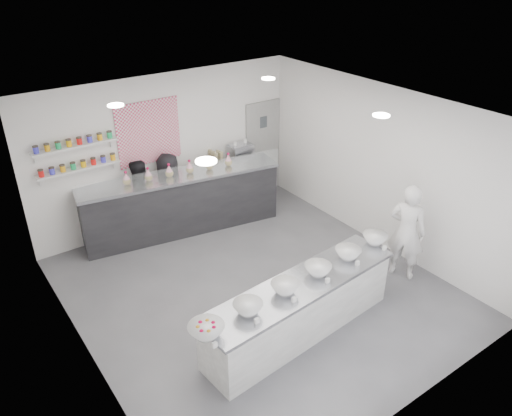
% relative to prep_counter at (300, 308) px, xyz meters
% --- Properties ---
extents(floor, '(6.00, 6.00, 0.00)m').
position_rel_prep_counter_xyz_m(floor, '(0.08, 1.20, -0.44)').
color(floor, '#515156').
rests_on(floor, ground).
extents(ceiling, '(6.00, 6.00, 0.00)m').
position_rel_prep_counter_xyz_m(ceiling, '(0.08, 1.20, 2.56)').
color(ceiling, white).
rests_on(ceiling, floor).
extents(back_wall, '(5.50, 0.00, 5.50)m').
position_rel_prep_counter_xyz_m(back_wall, '(0.08, 4.20, 1.06)').
color(back_wall, white).
rests_on(back_wall, floor).
extents(left_wall, '(0.00, 6.00, 6.00)m').
position_rel_prep_counter_xyz_m(left_wall, '(-2.67, 1.20, 1.06)').
color(left_wall, white).
rests_on(left_wall, floor).
extents(right_wall, '(0.00, 6.00, 6.00)m').
position_rel_prep_counter_xyz_m(right_wall, '(2.83, 1.20, 1.06)').
color(right_wall, white).
rests_on(right_wall, floor).
extents(back_door, '(0.88, 0.04, 2.10)m').
position_rel_prep_counter_xyz_m(back_door, '(2.38, 4.17, 0.61)').
color(back_door, gray).
rests_on(back_door, floor).
extents(pattern_panel, '(1.25, 0.03, 1.20)m').
position_rel_prep_counter_xyz_m(pattern_panel, '(-0.27, 4.17, 1.51)').
color(pattern_panel, '#D52654').
rests_on(pattern_panel, back_wall).
extents(jar_shelf_lower, '(1.45, 0.22, 0.04)m').
position_rel_prep_counter_xyz_m(jar_shelf_lower, '(-1.67, 4.10, 1.16)').
color(jar_shelf_lower, silver).
rests_on(jar_shelf_lower, back_wall).
extents(jar_shelf_upper, '(1.45, 0.22, 0.04)m').
position_rel_prep_counter_xyz_m(jar_shelf_upper, '(-1.67, 4.10, 1.58)').
color(jar_shelf_upper, silver).
rests_on(jar_shelf_upper, back_wall).
extents(preserve_jars, '(1.45, 0.10, 0.56)m').
position_rel_prep_counter_xyz_m(preserve_jars, '(-1.67, 4.08, 1.44)').
color(preserve_jars, red).
rests_on(preserve_jars, jar_shelf_lower).
extents(downlight_0, '(0.24, 0.24, 0.02)m').
position_rel_prep_counter_xyz_m(downlight_0, '(-1.32, 0.20, 2.54)').
color(downlight_0, white).
rests_on(downlight_0, ceiling).
extents(downlight_1, '(0.24, 0.24, 0.02)m').
position_rel_prep_counter_xyz_m(downlight_1, '(1.48, 0.20, 2.54)').
color(downlight_1, white).
rests_on(downlight_1, ceiling).
extents(downlight_2, '(0.24, 0.24, 0.02)m').
position_rel_prep_counter_xyz_m(downlight_2, '(-1.32, 2.80, 2.54)').
color(downlight_2, white).
rests_on(downlight_2, ceiling).
extents(downlight_3, '(0.24, 0.24, 0.02)m').
position_rel_prep_counter_xyz_m(downlight_3, '(1.48, 2.80, 2.54)').
color(downlight_3, white).
rests_on(downlight_3, ceiling).
extents(prep_counter, '(3.28, 1.00, 0.88)m').
position_rel_prep_counter_xyz_m(prep_counter, '(0.00, 0.00, 0.00)').
color(prep_counter, '#A9A9A5').
rests_on(prep_counter, floor).
extents(back_bar, '(3.94, 1.35, 1.20)m').
position_rel_prep_counter_xyz_m(back_bar, '(0.04, 3.62, 0.16)').
color(back_bar, black).
rests_on(back_bar, floor).
extents(sneeze_guard, '(3.77, 0.66, 0.33)m').
position_rel_prep_counter_xyz_m(sneeze_guard, '(-0.02, 3.29, 0.92)').
color(sneeze_guard, white).
rests_on(sneeze_guard, back_bar).
extents(espresso_ledge, '(1.29, 0.41, 0.96)m').
position_rel_prep_counter_xyz_m(espresso_ledge, '(1.63, 3.98, 0.04)').
color(espresso_ledge, '#A9A9A5').
rests_on(espresso_ledge, floor).
extents(espresso_machine, '(0.50, 0.35, 0.38)m').
position_rel_prep_counter_xyz_m(espresso_machine, '(1.66, 3.98, 0.71)').
color(espresso_machine, '#93969E').
rests_on(espresso_machine, espresso_ledge).
extents(cup_stacks, '(0.26, 0.24, 0.36)m').
position_rel_prep_counter_xyz_m(cup_stacks, '(1.08, 3.98, 0.69)').
color(cup_stacks, '#92875C').
rests_on(cup_stacks, espresso_ledge).
extents(prep_bowls, '(3.68, 0.80, 0.16)m').
position_rel_prep_counter_xyz_m(prep_bowls, '(0.00, 0.00, 0.52)').
color(prep_bowls, white).
rests_on(prep_bowls, prep_counter).
extents(label_cards, '(3.31, 0.04, 0.07)m').
position_rel_prep_counter_xyz_m(label_cards, '(-0.04, -0.52, 0.48)').
color(label_cards, white).
rests_on(label_cards, prep_counter).
extents(cookie_bags, '(2.14, 0.51, 0.27)m').
position_rel_prep_counter_xyz_m(cookie_bags, '(0.04, 3.62, 0.89)').
color(cookie_bags, '#FF9CB8').
rests_on(cookie_bags, back_bar).
extents(woman_prep, '(0.63, 0.74, 1.71)m').
position_rel_prep_counter_xyz_m(woman_prep, '(2.36, 0.10, 0.41)').
color(woman_prep, white).
rests_on(woman_prep, floor).
extents(staff_left, '(0.88, 0.75, 1.58)m').
position_rel_prep_counter_xyz_m(staff_left, '(-0.73, 3.87, 0.35)').
color(staff_left, black).
rests_on(staff_left, floor).
extents(staff_right, '(0.86, 0.67, 1.56)m').
position_rel_prep_counter_xyz_m(staff_right, '(-0.08, 3.87, 0.34)').
color(staff_right, black).
rests_on(staff_right, floor).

